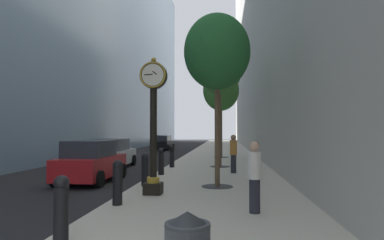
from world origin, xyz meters
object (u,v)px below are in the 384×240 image
bollard_fourth (161,161)px  street_clock (153,119)px  street_tree_mid_far (221,90)px  pedestrian_by_clock (254,175)px  car_red_mid (91,162)px  bollard_fifth (172,156)px  bollard_nearest (61,208)px  car_white_far (111,154)px  bollard_third (145,168)px  street_tree_near (217,53)px  car_black_near (163,143)px  bollard_second (118,181)px  street_tree_mid_near (220,69)px  pedestrian_walking (233,152)px

bollard_fourth → street_clock: bearing=-82.5°
street_tree_mid_far → pedestrian_by_clock: (0.97, -17.54, -4.09)m
bollard_fourth → car_red_mid: size_ratio=0.29×
bollard_fifth → car_red_mid: bearing=-118.8°
bollard_nearest → car_red_mid: 8.41m
pedestrian_by_clock → car_white_far: size_ratio=0.37×
bollard_third → street_tree_mid_far: bearing=79.4°
bollard_third → car_white_far: size_ratio=0.26×
bollard_fourth → bollard_fifth: size_ratio=1.00×
street_tree_mid_far → pedestrian_by_clock: size_ratio=3.83×
bollard_nearest → car_white_far: car_white_far is taller
street_clock → street_tree_mid_far: 15.68m
street_clock → street_tree_near: (1.95, 1.62, 2.41)m
pedestrian_by_clock → street_tree_mid_far: bearing=93.2°
bollard_third → car_black_near: car_black_near is taller
street_clock → car_white_far: 9.55m
bollard_second → pedestrian_by_clock: bearing=-9.2°
bollard_nearest → street_tree_near: 8.08m
bollard_third → car_red_mid: bearing=148.5°
bollard_nearest → car_red_mid: bearing=108.2°
bollard_fifth → bollard_second: bearing=-90.0°
bollard_third → street_tree_mid_far: (2.58, 13.77, 4.38)m
bollard_third → bollard_fifth: same height
street_tree_mid_far → car_white_far: (-6.11, -6.89, -4.33)m
car_black_near → street_tree_mid_far: bearing=-61.0°
street_clock → bollard_third: street_clock is taller
bollard_third → street_tree_mid_far: size_ratio=0.18×
street_tree_mid_near → car_red_mid: 8.78m
bollard_third → bollard_fourth: 3.19m
bollard_second → pedestrian_walking: bearing=66.2°
street_tree_mid_far → car_red_mid: 13.91m
bollard_second → pedestrian_by_clock: pedestrian_by_clock is taller
car_red_mid → bollard_second: bearing=-61.3°
bollard_third → car_black_near: 25.92m
bollard_fifth → street_tree_mid_near: size_ratio=0.17×
car_black_near → pedestrian_by_clock: bearing=-75.6°
bollard_fourth → car_white_far: bearing=133.7°
street_clock → bollard_fourth: 5.08m
street_tree_mid_near → pedestrian_by_clock: 11.61m
bollard_fifth → pedestrian_by_clock: bearing=-70.7°
street_tree_mid_far → pedestrian_walking: street_tree_mid_far is taller
bollard_fourth → street_tree_near: bearing=-50.5°
pedestrian_walking → car_white_far: pedestrian_walking is taller
street_tree_mid_far → bollard_fourth: bearing=-103.7°
street_tree_mid_near → car_white_far: size_ratio=1.48×
bollard_nearest → car_black_near: car_black_near is taller
car_black_near → car_white_far: 18.73m
street_tree_mid_near → bollard_third: bearing=-110.4°
bollard_nearest → pedestrian_walking: pedestrian_walking is taller
bollard_fourth → bollard_second: bearing=-90.0°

